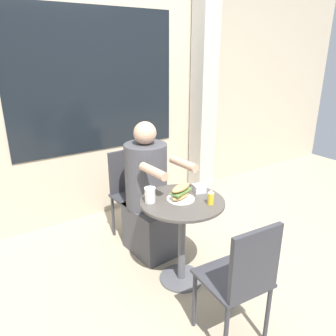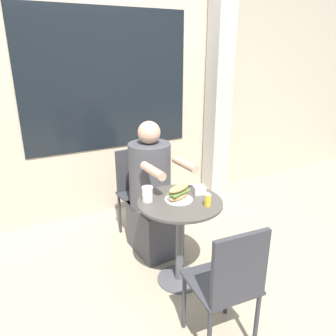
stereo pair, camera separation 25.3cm
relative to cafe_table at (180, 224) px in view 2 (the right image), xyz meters
name	(u,v)px [view 2 (the right image)]	position (x,y,z in m)	size (l,w,h in m)	color
ground_plane	(179,280)	(0.00, 0.00, -0.52)	(8.00, 8.00, 0.00)	tan
storefront_wall	(110,87)	(0.00, 1.51, 0.88)	(8.00, 0.09, 2.80)	#B7A88E
lattice_pillar	(218,101)	(1.29, 1.33, 0.68)	(0.24, 0.24, 2.40)	#B2ADA3
cafe_table	(180,224)	(0.00, 0.00, 0.00)	(0.64, 0.64, 0.71)	#47423D
diner_chair	(137,185)	(0.00, 0.87, 0.00)	(0.40, 0.40, 0.87)	#333338
seated_diner	(152,198)	(0.01, 0.52, 0.01)	(0.40, 0.68, 1.22)	#424247
empty_chair_across	(230,280)	(-0.07, -0.71, 0.00)	(0.41, 0.41, 0.87)	#333338
sandwich_on_plate	(179,193)	(0.00, 0.02, 0.25)	(0.21, 0.21, 0.12)	white
drink_cup	(147,194)	(-0.22, 0.11, 0.25)	(0.08, 0.08, 0.11)	silver
napkin_box	(199,190)	(0.20, 0.05, 0.23)	(0.11, 0.11, 0.06)	silver
condiment_bottle	(208,199)	(0.13, -0.16, 0.25)	(0.05, 0.05, 0.11)	gold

